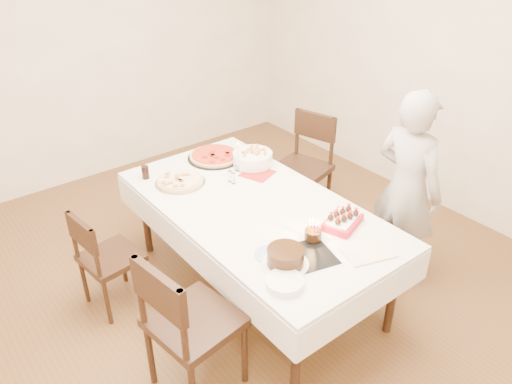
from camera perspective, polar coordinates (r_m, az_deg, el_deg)
floor at (r=4.04m, az=-1.08°, el=-10.34°), size 5.00×5.00×0.00m
wall_back at (r=5.44m, az=-17.97°, el=15.29°), size 4.50×0.04×2.70m
wall_right at (r=4.93m, az=20.68°, el=13.38°), size 0.04×5.00×2.70m
dining_table at (r=3.78m, az=-0.00°, el=-6.38°), size 1.56×2.33×0.75m
chair_right_savory at (r=4.61m, az=5.17°, el=2.58°), size 0.62×0.62×0.99m
chair_left_savory at (r=3.77m, az=-16.21°, el=-7.23°), size 0.47×0.47×0.82m
chair_left_dessert at (r=3.03m, az=-7.02°, el=-14.54°), size 0.58×0.58×1.02m
person at (r=3.89m, az=16.84°, el=0.33°), size 0.38×0.57×1.55m
pizza_white at (r=3.87m, az=-8.66°, el=1.24°), size 0.48×0.48×0.04m
pizza_pepperoni at (r=4.23m, az=-4.75°, el=4.14°), size 0.53×0.53×0.04m
red_placemat at (r=3.98m, az=0.18°, el=2.10°), size 0.30×0.30×0.01m
pasta_bowl at (r=4.09m, az=-0.40°, el=3.87°), size 0.37×0.37×0.10m
taper_candle at (r=3.98m, az=-2.08°, el=4.11°), size 0.06×0.06×0.25m
shaker_pair at (r=3.82m, az=-2.63°, el=1.58°), size 0.09×0.09×0.09m
cola_glass at (r=3.99m, az=-12.54°, el=2.21°), size 0.07×0.07×0.10m
layer_cake at (r=2.99m, az=3.39°, el=-7.44°), size 0.38×0.38×0.11m
cake_board at (r=3.10m, az=6.04°, el=-7.26°), size 0.36×0.36×0.01m
birthday_cake at (r=3.20m, az=6.57°, el=-4.37°), size 0.12×0.12×0.13m
strawberry_box at (r=3.39m, az=9.89°, el=-3.26°), size 0.33×0.27×0.07m
box_lid at (r=3.19m, az=12.68°, el=-6.81°), size 0.36×0.29×0.03m
plate_stack at (r=2.86m, az=3.31°, el=-10.30°), size 0.28×0.28×0.05m
china_plate at (r=3.09m, az=1.46°, el=-7.15°), size 0.22×0.22×0.01m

